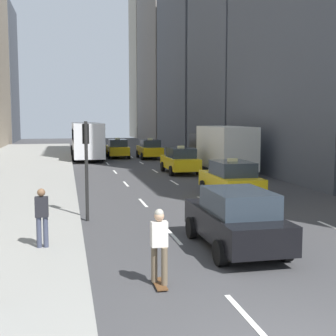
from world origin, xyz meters
TOP-DOWN VIEW (x-y plane):
  - sidewalk_left at (-7.00, 27.00)m, footprint 8.00×66.00m
  - lane_markings at (2.60, 23.00)m, footprint 5.72×56.00m
  - building_row_right at (12.00, 44.10)m, footprint 6.00×85.71m
  - taxi_lead at (1.20, 37.43)m, footprint 2.02×4.40m
  - taxi_second at (4.00, 14.40)m, footprint 2.02×4.40m
  - taxi_third at (4.00, 24.26)m, footprint 2.02×4.40m
  - taxi_fourth at (4.00, 35.94)m, footprint 2.02×4.40m
  - sedan_black_near at (1.20, 6.26)m, footprint 2.02×4.47m
  - city_bus at (-1.61, 37.63)m, footprint 2.80×11.61m
  - box_truck at (6.80, 24.11)m, footprint 2.58×8.40m
  - skateboarder at (-1.49, 3.84)m, footprint 0.36×0.80m
  - pedestrian_mid_block at (-4.14, 7.08)m, footprint 0.36×0.22m
  - traffic_light_pole at (-2.75, 10.97)m, footprint 0.24×0.42m

SIDE VIEW (x-z plane):
  - lane_markings at x=2.60m, z-range 0.00..0.01m
  - sidewalk_left at x=-7.00m, z-range 0.00..0.15m
  - taxi_lead at x=1.20m, z-range -0.05..1.82m
  - taxi_second at x=4.00m, z-range -0.05..1.82m
  - taxi_third at x=4.00m, z-range -0.05..1.82m
  - taxi_fourth at x=4.00m, z-range -0.05..1.82m
  - sedan_black_near at x=1.20m, z-range 0.01..1.75m
  - skateboarder at x=-1.49m, z-range 0.09..1.84m
  - pedestrian_mid_block at x=-4.14m, z-range 0.24..1.89m
  - box_truck at x=6.80m, z-range 0.14..3.29m
  - city_bus at x=-1.61m, z-range 0.16..3.41m
  - traffic_light_pole at x=-2.75m, z-range 0.61..4.21m
  - building_row_right at x=12.00m, z-range -4.63..31.84m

